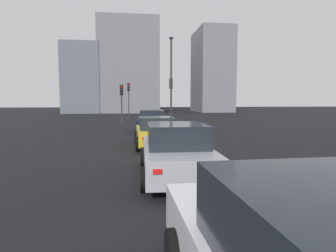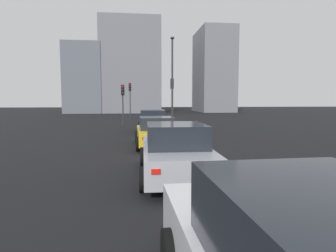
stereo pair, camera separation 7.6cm
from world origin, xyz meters
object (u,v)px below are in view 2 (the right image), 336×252
car_silver_third (175,151)px  traffic_light_near_left (130,93)px  car_navy_lead (152,121)px  traffic_light_far_left (123,96)px  car_yellow_second (156,132)px  street_lamp_kerbside (172,74)px  traffic_light_near_right (172,92)px

car_silver_third → traffic_light_near_left: traffic_light_near_left is taller
car_navy_lead → traffic_light_far_left: size_ratio=1.33×
car_yellow_second → street_lamp_kerbside: bearing=-12.2°
traffic_light_near_right → street_lamp_kerbside: size_ratio=0.54×
car_silver_third → traffic_light_far_left: 17.23m
traffic_light_far_left → car_yellow_second: bearing=2.4°
traffic_light_near_left → traffic_light_near_right: traffic_light_near_left is taller
traffic_light_near_left → traffic_light_far_left: 7.70m
car_navy_lead → car_silver_third: car_silver_third is taller
traffic_light_near_left → traffic_light_near_right: 8.55m
traffic_light_near_left → street_lamp_kerbside: size_ratio=0.55×
car_navy_lead → car_silver_third: size_ratio=1.03×
traffic_light_near_left → traffic_light_far_left: bearing=-0.3°
car_silver_third → traffic_light_far_left: size_ratio=1.29×
car_yellow_second → traffic_light_far_left: 11.81m
car_yellow_second → car_silver_third: car_silver_third is taller
street_lamp_kerbside → car_navy_lead: bearing=155.3°
traffic_light_near_right → car_navy_lead: bearing=-19.0°
street_lamp_kerbside → car_silver_third: bearing=172.9°
car_navy_lead → street_lamp_kerbside: bearing=-23.2°
traffic_light_far_left → street_lamp_kerbside: street_lamp_kerbside is taller
car_silver_third → street_lamp_kerbside: (16.50, -2.06, 3.73)m
street_lamp_kerbside → traffic_light_far_left: bearing=83.5°
car_silver_third → traffic_light_far_left: traffic_light_far_left is taller
traffic_light_far_left → street_lamp_kerbside: 4.71m
car_yellow_second → street_lamp_kerbside: 11.84m
car_navy_lead → traffic_light_near_left: size_ratio=1.13×
car_navy_lead → car_yellow_second: (-6.65, 0.23, -0.04)m
car_silver_third → traffic_light_near_right: bearing=-5.5°
car_navy_lead → traffic_light_near_right: bearing=-21.3°
car_navy_lead → traffic_light_near_left: bearing=9.6°
street_lamp_kerbside → car_yellow_second: bearing=168.6°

